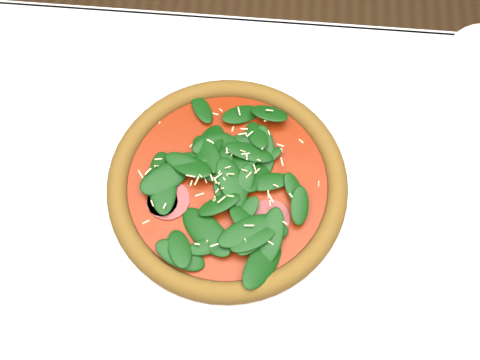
{
  "coord_description": "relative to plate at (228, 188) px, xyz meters",
  "views": [
    {
      "loc": [
        0.02,
        -0.21,
        1.47
      ],
      "look_at": [
        -0.01,
        0.09,
        0.77
      ],
      "focal_mm": 40.0,
      "sensor_mm": 36.0,
      "label": 1
    }
  ],
  "objects": [
    {
      "name": "ground",
      "position": [
        0.03,
        -0.08,
        -0.76
      ],
      "size": [
        6.0,
        6.0,
        0.0
      ],
      "primitive_type": "plane",
      "color": "brown",
      "rests_on": "ground"
    },
    {
      "name": "dining_table",
      "position": [
        0.03,
        -0.08,
        -0.11
      ],
      "size": [
        1.21,
        0.81,
        0.75
      ],
      "color": "silver",
      "rests_on": "ground"
    },
    {
      "name": "plate",
      "position": [
        0.0,
        0.0,
        0.0
      ],
      "size": [
        0.4,
        0.4,
        0.02
      ],
      "color": "white",
      "rests_on": "dining_table"
    },
    {
      "name": "pizza",
      "position": [
        0.0,
        0.0,
        0.02
      ],
      "size": [
        0.41,
        0.41,
        0.04
      ],
      "rotation": [
        0.0,
        0.0,
        0.23
      ],
      "color": "brown",
      "rests_on": "plate"
    }
  ]
}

